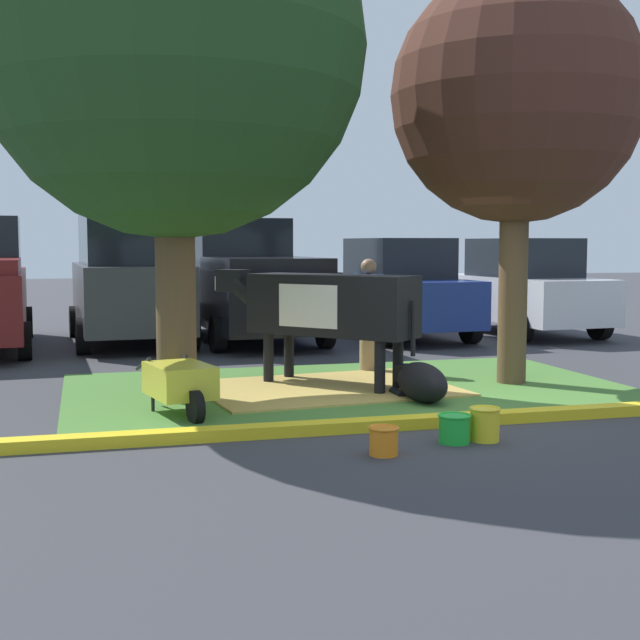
% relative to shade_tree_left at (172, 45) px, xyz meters
% --- Properties ---
extents(ground_plane, '(80.00, 80.00, 0.00)m').
position_rel_shade_tree_left_xyz_m(ground_plane, '(2.77, -1.45, -4.25)').
color(ground_plane, '#38383D').
extents(grass_island, '(7.29, 4.51, 0.02)m').
position_rel_shade_tree_left_xyz_m(grass_island, '(2.27, 0.18, -4.24)').
color(grass_island, '#477A33').
rests_on(grass_island, ground).
extents(curb_yellow, '(8.49, 0.24, 0.12)m').
position_rel_shade_tree_left_xyz_m(curb_yellow, '(2.27, -2.22, -4.19)').
color(curb_yellow, yellow).
rests_on(curb_yellow, ground).
extents(hay_bedding, '(3.43, 2.71, 0.04)m').
position_rel_shade_tree_left_xyz_m(hay_bedding, '(1.96, 0.22, -4.22)').
color(hay_bedding, tan).
rests_on(hay_bedding, ground).
extents(shade_tree_left, '(4.61, 4.61, 6.57)m').
position_rel_shade_tree_left_xyz_m(shade_tree_left, '(0.00, 0.00, 0.00)').
color(shade_tree_left, brown).
rests_on(shade_tree_left, ground).
extents(shade_tree_right, '(3.37, 3.37, 5.55)m').
position_rel_shade_tree_left_xyz_m(shade_tree_right, '(4.55, 0.06, -0.41)').
color(shade_tree_right, brown).
rests_on(shade_tree_right, ground).
extents(cow_holstein, '(2.38, 2.58, 1.55)m').
position_rel_shade_tree_left_xyz_m(cow_holstein, '(2.02, 0.50, -3.15)').
color(cow_holstein, black).
rests_on(cow_holstein, ground).
extents(calf_lying, '(0.48, 1.30, 0.48)m').
position_rel_shade_tree_left_xyz_m(calf_lying, '(2.85, -0.84, -4.01)').
color(calf_lying, black).
rests_on(calf_lying, ground).
extents(person_handler, '(0.34, 0.46, 1.69)m').
position_rel_shade_tree_left_xyz_m(person_handler, '(2.99, 1.57, -3.33)').
color(person_handler, '#9E7F5B').
rests_on(person_handler, ground).
extents(wheelbarrow, '(0.83, 1.62, 0.63)m').
position_rel_shade_tree_left_xyz_m(wheelbarrow, '(-0.06, -0.96, -3.86)').
color(wheelbarrow, gold).
rests_on(wheelbarrow, ground).
extents(bucket_orange, '(0.29, 0.29, 0.26)m').
position_rel_shade_tree_left_xyz_m(bucket_orange, '(1.52, -3.24, -4.11)').
color(bucket_orange, orange).
rests_on(bucket_orange, ground).
extents(bucket_green, '(0.32, 0.32, 0.28)m').
position_rel_shade_tree_left_xyz_m(bucket_green, '(2.34, -2.96, -4.10)').
color(bucket_green, green).
rests_on(bucket_green, ground).
extents(bucket_yellow, '(0.31, 0.31, 0.33)m').
position_rel_shade_tree_left_xyz_m(bucket_yellow, '(2.66, -2.96, -4.08)').
color(bucket_yellow, yellow).
rests_on(bucket_yellow, ground).
extents(suv_dark_grey, '(2.29, 4.69, 2.52)m').
position_rel_shade_tree_left_xyz_m(suv_dark_grey, '(-0.23, 6.38, -2.98)').
color(suv_dark_grey, '#3D3D42').
rests_on(suv_dark_grey, ground).
extents(pickup_truck_black, '(2.42, 5.49, 2.42)m').
position_rel_shade_tree_left_xyz_m(pickup_truck_black, '(2.10, 6.39, -3.13)').
color(pickup_truck_black, black).
rests_on(pickup_truck_black, ground).
extents(sedan_blue, '(2.19, 4.48, 2.02)m').
position_rel_shade_tree_left_xyz_m(sedan_blue, '(5.10, 5.94, -3.26)').
color(sedan_blue, navy).
rests_on(sedan_blue, ground).
extents(hatchback_white, '(2.19, 4.48, 2.02)m').
position_rel_shade_tree_left_xyz_m(hatchback_white, '(7.86, 5.84, -3.26)').
color(hatchback_white, silver).
rests_on(hatchback_white, ground).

